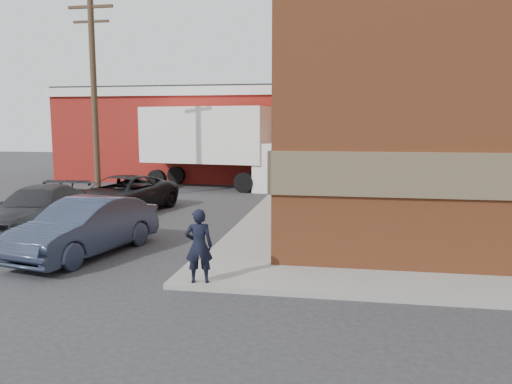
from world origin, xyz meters
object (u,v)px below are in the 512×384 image
at_px(brick_building, 490,90).
at_px(utility_pole, 94,93).
at_px(suv_a, 121,195).
at_px(box_truck, 222,142).
at_px(sedan, 85,227).
at_px(warehouse, 200,133).
at_px(suv_b, 38,209).
at_px(man, 199,246).

relative_size(brick_building, utility_pole, 2.03).
distance_m(suv_a, box_truck, 8.26).
distance_m(sedan, suv_a, 6.32).
height_order(brick_building, warehouse, brick_building).
xyz_separation_m(warehouse, suv_b, (-0.47, -17.00, -2.10)).
relative_size(warehouse, utility_pole, 1.81).
bearing_deg(man, sedan, -42.53).
bearing_deg(utility_pole, brick_building, -0.02).
xyz_separation_m(warehouse, man, (6.21, -21.55, -1.91)).
height_order(sedan, box_truck, box_truck).
relative_size(man, sedan, 0.35).
distance_m(man, suv_a, 9.79).
xyz_separation_m(suv_a, box_truck, (2.11, 7.79, 1.76)).
bearing_deg(brick_building, box_truck, 155.36).
bearing_deg(suv_b, man, -41.54).
xyz_separation_m(brick_building, warehouse, (-14.50, 11.00, -1.87)).
relative_size(brick_building, sedan, 4.06).
distance_m(man, suv_b, 8.08).
height_order(man, suv_b, man).
relative_size(brick_building, man, 11.66).
xyz_separation_m(man, box_truck, (-3.38, 15.90, 1.57)).
height_order(brick_building, suv_b, brick_building).
height_order(warehouse, man, warehouse).
bearing_deg(utility_pole, man, -53.85).
relative_size(utility_pole, box_truck, 1.00).
relative_size(utility_pole, suv_a, 1.75).
bearing_deg(utility_pole, sedan, -64.59).
bearing_deg(box_truck, suv_b, -97.97).
bearing_deg(suv_b, sedan, -47.02).
xyz_separation_m(utility_pole, sedan, (4.04, -8.50, -4.01)).
relative_size(utility_pole, sedan, 2.00).
distance_m(suv_b, box_truck, 11.94).
height_order(warehouse, suv_b, warehouse).
xyz_separation_m(man, suv_a, (-5.49, 8.10, -0.19)).
bearing_deg(man, suv_a, -69.23).
bearing_deg(warehouse, man, -73.93).
xyz_separation_m(brick_building, suv_a, (-13.78, -2.44, -3.97)).
xyz_separation_m(brick_building, man, (-8.29, -10.55, -3.78)).
distance_m(utility_pole, sedan, 10.23).
bearing_deg(utility_pole, suv_a, -47.80).
bearing_deg(warehouse, suv_b, -91.58).
bearing_deg(box_truck, warehouse, 124.83).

